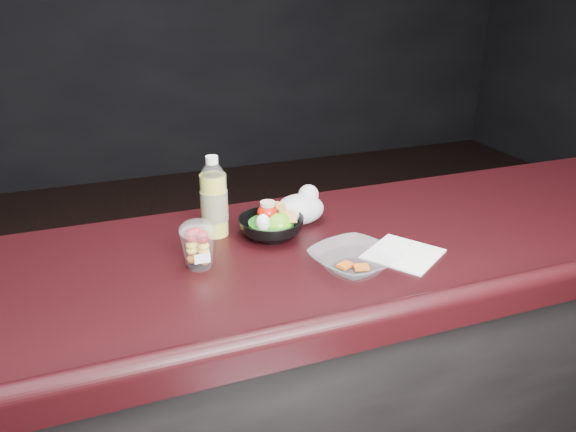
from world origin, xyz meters
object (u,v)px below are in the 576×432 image
object	(u,v)px
snack_bowl	(271,225)
takeout_bowl	(354,261)
green_apple	(278,225)
fruit_cup	(198,243)
lemonade_bottle	(214,202)

from	to	relation	value
snack_bowl	takeout_bowl	bearing A→B (deg)	-62.91
green_apple	snack_bowl	size ratio (longest dim) A/B	0.41
snack_bowl	takeout_bowl	world-z (taller)	snack_bowl
fruit_cup	snack_bowl	bearing A→B (deg)	24.68
lemonade_bottle	snack_bowl	xyz separation A→B (m)	(0.13, -0.07, -0.06)
lemonade_bottle	takeout_bowl	distance (m)	0.40
fruit_cup	takeout_bowl	world-z (taller)	fruit_cup
fruit_cup	snack_bowl	world-z (taller)	fruit_cup
green_apple	takeout_bowl	xyz separation A→B (m)	(0.10, -0.23, -0.01)
takeout_bowl	green_apple	bearing A→B (deg)	114.79
snack_bowl	takeout_bowl	xyz separation A→B (m)	(0.12, -0.24, -0.01)
lemonade_bottle	takeout_bowl	bearing A→B (deg)	-50.25
fruit_cup	snack_bowl	xyz separation A→B (m)	(0.21, 0.10, -0.03)
fruit_cup	green_apple	bearing A→B (deg)	20.36
fruit_cup	green_apple	xyz separation A→B (m)	(0.23, 0.08, -0.03)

